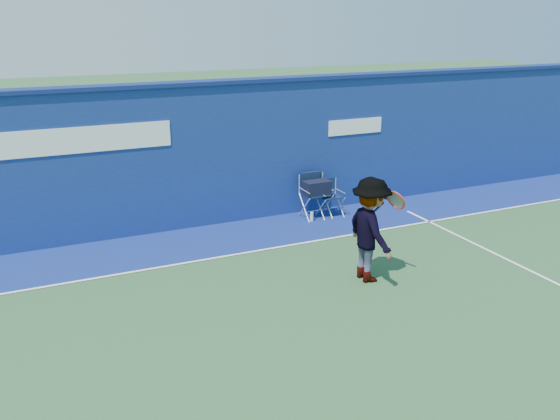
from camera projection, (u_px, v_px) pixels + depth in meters
name	position (u px, v px, depth m)	size (l,w,h in m)	color
ground	(316.00, 333.00, 8.57)	(80.00, 80.00, 0.00)	#2B512D
stadium_wall	(204.00, 154.00, 12.57)	(24.00, 0.50, 3.08)	navy
out_of_bounds_strip	(223.00, 239.00, 12.11)	(24.00, 1.80, 0.01)	navy
court_lines	(297.00, 314.00, 9.09)	(24.00, 12.00, 0.01)	white
directors_chair_left	(316.00, 199.00, 13.30)	(0.59, 0.55, 1.00)	silver
directors_chair_right	(330.00, 205.00, 13.42)	(0.50, 0.45, 0.84)	silver
water_bottle	(312.00, 217.00, 13.12)	(0.07, 0.07, 0.21)	silver
tennis_player	(370.00, 230.00, 10.01)	(0.90, 1.20, 1.82)	#EA4738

